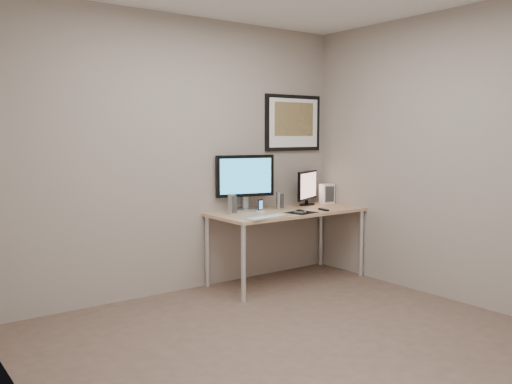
% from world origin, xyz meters
% --- Properties ---
extents(floor, '(3.60, 3.60, 0.00)m').
position_xyz_m(floor, '(0.00, 0.00, 0.00)').
color(floor, brown).
rests_on(floor, ground).
extents(room, '(3.60, 3.60, 3.60)m').
position_xyz_m(room, '(0.00, 0.45, 1.64)').
color(room, white).
rests_on(room, ground).
extents(desk, '(1.60, 0.70, 0.73)m').
position_xyz_m(desk, '(1.00, 1.35, 0.66)').
color(desk, '#9A7B4A').
rests_on(desk, floor).
extents(framed_art, '(0.75, 0.04, 0.60)m').
position_xyz_m(framed_art, '(1.35, 1.68, 1.62)').
color(framed_art, black).
rests_on(framed_art, room).
extents(monitor_large, '(0.61, 0.26, 0.56)m').
position_xyz_m(monitor_large, '(0.65, 1.59, 1.04)').
color(monitor_large, '#AAAAAF').
rests_on(monitor_large, desk).
extents(monitor_tv, '(0.44, 0.24, 0.37)m').
position_xyz_m(monitor_tv, '(1.43, 1.53, 0.93)').
color(monitor_tv, black).
rests_on(monitor_tv, desk).
extents(speaker_left, '(0.08, 0.08, 0.19)m').
position_xyz_m(speaker_left, '(0.41, 1.48, 0.83)').
color(speaker_left, '#AAAAAF').
rests_on(speaker_left, desk).
extents(speaker_right, '(0.08, 0.08, 0.18)m').
position_xyz_m(speaker_right, '(1.00, 1.48, 0.82)').
color(speaker_right, '#AAAAAF').
rests_on(speaker_right, desk).
extents(phone_dock, '(0.06, 0.06, 0.12)m').
position_xyz_m(phone_dock, '(0.72, 1.43, 0.79)').
color(phone_dock, black).
rests_on(phone_dock, desk).
extents(keyboard, '(0.46, 0.18, 0.02)m').
position_xyz_m(keyboard, '(0.52, 1.07, 0.74)').
color(keyboard, silver).
rests_on(keyboard, desk).
extents(mousepad, '(0.29, 0.27, 0.00)m').
position_xyz_m(mousepad, '(1.01, 1.14, 0.73)').
color(mousepad, black).
rests_on(mousepad, desk).
extents(mouse, '(0.08, 0.11, 0.03)m').
position_xyz_m(mouse, '(0.98, 1.12, 0.75)').
color(mouse, black).
rests_on(mouse, mousepad).
extents(remote, '(0.07, 0.16, 0.02)m').
position_xyz_m(remote, '(1.30, 1.13, 0.74)').
color(remote, black).
rests_on(remote, desk).
extents(fan_unit, '(0.16, 0.12, 0.22)m').
position_xyz_m(fan_unit, '(1.72, 1.53, 0.84)').
color(fan_unit, white).
rests_on(fan_unit, desk).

